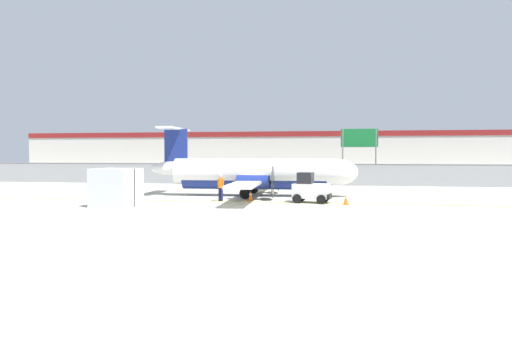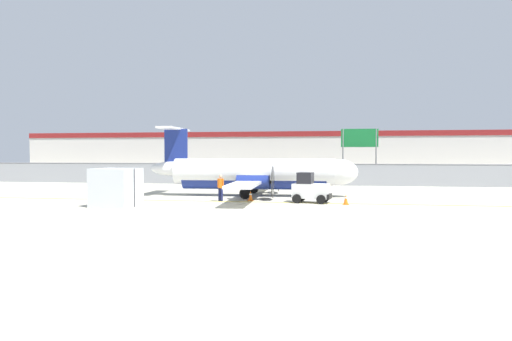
{
  "view_description": "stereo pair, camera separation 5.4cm",
  "coord_description": "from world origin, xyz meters",
  "px_view_note": "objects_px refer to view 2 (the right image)",
  "views": [
    {
      "loc": [
        4.91,
        -26.14,
        3.03
      ],
      "look_at": [
        -0.47,
        7.01,
        1.8
      ],
      "focal_mm": 32.0,
      "sensor_mm": 36.0,
      "label": 1
    },
    {
      "loc": [
        4.97,
        -26.13,
        3.03
      ],
      "look_at": [
        -0.47,
        7.01,
        1.8
      ],
      "focal_mm": 32.0,
      "sensor_mm": 36.0,
      "label": 2
    }
  ],
  "objects_px": {
    "ground_crew_worker": "(221,186)",
    "parked_car_2": "(252,169)",
    "commuter_airplane": "(257,174)",
    "parked_car_6": "(422,174)",
    "parked_car_5": "(362,172)",
    "traffic_cone_far_left": "(346,199)",
    "parked_car_1": "(217,172)",
    "baggage_tug": "(310,189)",
    "parked_car_0": "(168,171)",
    "highway_sign": "(360,143)",
    "cargo_container": "(116,187)",
    "parked_car_3": "(287,171)",
    "parked_car_4": "(320,170)",
    "traffic_cone_near_right": "(308,190)",
    "traffic_cone_near_left": "(251,196)"
  },
  "relations": [
    {
      "from": "parked_car_3",
      "to": "ground_crew_worker",
      "type": "bearing_deg",
      "value": 89.63
    },
    {
      "from": "parked_car_6",
      "to": "commuter_airplane",
      "type": "bearing_deg",
      "value": 52.97
    },
    {
      "from": "commuter_airplane",
      "to": "cargo_container",
      "type": "bearing_deg",
      "value": -134.29
    },
    {
      "from": "parked_car_0",
      "to": "parked_car_4",
      "type": "xyz_separation_m",
      "value": [
        19.14,
        4.57,
        0.0
      ]
    },
    {
      "from": "traffic_cone_near_right",
      "to": "parked_car_6",
      "type": "relative_size",
      "value": 0.15
    },
    {
      "from": "traffic_cone_near_right",
      "to": "traffic_cone_far_left",
      "type": "bearing_deg",
      "value": -69.61
    },
    {
      "from": "commuter_airplane",
      "to": "parked_car_6",
      "type": "relative_size",
      "value": 3.8
    },
    {
      "from": "parked_car_6",
      "to": "cargo_container",
      "type": "bearing_deg",
      "value": 51.73
    },
    {
      "from": "baggage_tug",
      "to": "parked_car_1",
      "type": "bearing_deg",
      "value": 125.48
    },
    {
      "from": "parked_car_1",
      "to": "baggage_tug",
      "type": "bearing_deg",
      "value": -63.47
    },
    {
      "from": "baggage_tug",
      "to": "traffic_cone_near_right",
      "type": "relative_size",
      "value": 3.87
    },
    {
      "from": "parked_car_1",
      "to": "highway_sign",
      "type": "relative_size",
      "value": 0.77
    },
    {
      "from": "parked_car_1",
      "to": "traffic_cone_near_right",
      "type": "bearing_deg",
      "value": -57.54
    },
    {
      "from": "traffic_cone_far_left",
      "to": "parked_car_1",
      "type": "distance_m",
      "value": 29.78
    },
    {
      "from": "traffic_cone_near_right",
      "to": "parked_car_6",
      "type": "height_order",
      "value": "parked_car_6"
    },
    {
      "from": "ground_crew_worker",
      "to": "parked_car_4",
      "type": "bearing_deg",
      "value": 21.69
    },
    {
      "from": "baggage_tug",
      "to": "parked_car_4",
      "type": "height_order",
      "value": "baggage_tug"
    },
    {
      "from": "parked_car_5",
      "to": "highway_sign",
      "type": "distance_m",
      "value": 9.55
    },
    {
      "from": "parked_car_5",
      "to": "traffic_cone_far_left",
      "type": "bearing_deg",
      "value": -94.95
    },
    {
      "from": "ground_crew_worker",
      "to": "highway_sign",
      "type": "height_order",
      "value": "highway_sign"
    },
    {
      "from": "parked_car_2",
      "to": "parked_car_0",
      "type": "bearing_deg",
      "value": -144.72
    },
    {
      "from": "ground_crew_worker",
      "to": "parked_car_6",
      "type": "bearing_deg",
      "value": -4.27
    },
    {
      "from": "commuter_airplane",
      "to": "parked_car_5",
      "type": "distance_m",
      "value": 24.5
    },
    {
      "from": "traffic_cone_near_right",
      "to": "parked_car_0",
      "type": "distance_m",
      "value": 28.27
    },
    {
      "from": "cargo_container",
      "to": "parked_car_3",
      "type": "relative_size",
      "value": 0.62
    },
    {
      "from": "baggage_tug",
      "to": "traffic_cone_far_left",
      "type": "height_order",
      "value": "baggage_tug"
    },
    {
      "from": "traffic_cone_near_right",
      "to": "highway_sign",
      "type": "distance_m",
      "value": 13.01
    },
    {
      "from": "baggage_tug",
      "to": "cargo_container",
      "type": "distance_m",
      "value": 11.58
    },
    {
      "from": "parked_car_0",
      "to": "highway_sign",
      "type": "bearing_deg",
      "value": -28.44
    },
    {
      "from": "parked_car_3",
      "to": "parked_car_6",
      "type": "xyz_separation_m",
      "value": [
        15.18,
        -7.0,
        0.0
      ]
    },
    {
      "from": "parked_car_2",
      "to": "parked_car_6",
      "type": "bearing_deg",
      "value": -21.79
    },
    {
      "from": "baggage_tug",
      "to": "parked_car_4",
      "type": "distance_m",
      "value": 31.8
    },
    {
      "from": "parked_car_5",
      "to": "parked_car_3",
      "type": "bearing_deg",
      "value": 161.54
    },
    {
      "from": "traffic_cone_near_left",
      "to": "traffic_cone_far_left",
      "type": "bearing_deg",
      "value": -12.43
    },
    {
      "from": "baggage_tug",
      "to": "parked_car_3",
      "type": "xyz_separation_m",
      "value": [
        -4.26,
        29.88,
        0.04
      ]
    },
    {
      "from": "parked_car_0",
      "to": "highway_sign",
      "type": "height_order",
      "value": "highway_sign"
    },
    {
      "from": "commuter_airplane",
      "to": "parked_car_6",
      "type": "height_order",
      "value": "commuter_airplane"
    },
    {
      "from": "parked_car_2",
      "to": "cargo_container",
      "type": "bearing_deg",
      "value": -87.57
    },
    {
      "from": "ground_crew_worker",
      "to": "parked_car_2",
      "type": "bearing_deg",
      "value": 37.88
    },
    {
      "from": "traffic_cone_near_left",
      "to": "parked_car_1",
      "type": "height_order",
      "value": "parked_car_1"
    },
    {
      "from": "cargo_container",
      "to": "parked_car_4",
      "type": "bearing_deg",
      "value": 81.36
    },
    {
      "from": "traffic_cone_far_left",
      "to": "parked_car_0",
      "type": "bearing_deg",
      "value": 127.37
    },
    {
      "from": "parked_car_3",
      "to": "parked_car_4",
      "type": "bearing_deg",
      "value": -152.88
    },
    {
      "from": "traffic_cone_near_right",
      "to": "parked_car_0",
      "type": "height_order",
      "value": "parked_car_0"
    },
    {
      "from": "baggage_tug",
      "to": "parked_car_0",
      "type": "xyz_separation_m",
      "value": [
        -19.23,
        27.23,
        0.04
      ]
    },
    {
      "from": "parked_car_5",
      "to": "parked_car_6",
      "type": "height_order",
      "value": "same"
    },
    {
      "from": "baggage_tug",
      "to": "ground_crew_worker",
      "type": "distance_m",
      "value": 5.68
    },
    {
      "from": "traffic_cone_near_left",
      "to": "parked_car_0",
      "type": "xyz_separation_m",
      "value": [
        -15.39,
        26.68,
        0.58
      ]
    },
    {
      "from": "traffic_cone_near_right",
      "to": "parked_car_4",
      "type": "distance_m",
      "value": 25.67
    },
    {
      "from": "traffic_cone_near_left",
      "to": "traffic_cone_far_left",
      "type": "distance_m",
      "value": 6.14
    }
  ]
}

